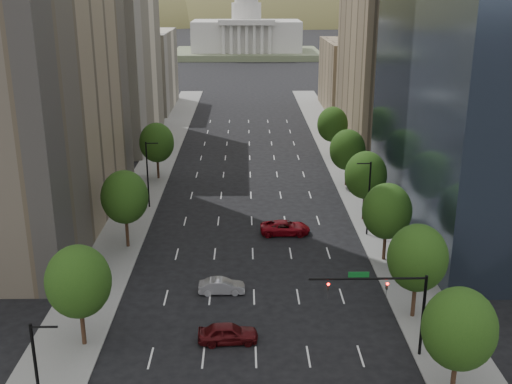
{
  "coord_description": "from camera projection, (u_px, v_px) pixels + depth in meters",
  "views": [
    {
      "loc": [
        -0.75,
        -12.36,
        27.92
      ],
      "look_at": [
        0.32,
        47.4,
        8.0
      ],
      "focal_mm": 43.46,
      "sensor_mm": 36.0,
      "label": 1
    }
  ],
  "objects": [
    {
      "name": "car_silver",
      "position": [
        222.0,
        286.0,
        59.02
      ],
      "size": [
        4.44,
        1.63,
        1.45
      ],
      "primitive_type": "imported",
      "rotation": [
        0.0,
        0.0,
        1.59
      ],
      "color": "#9F9EA4",
      "rests_on": "ground"
    },
    {
      "name": "streetlight_ls",
      "position": [
        39.0,
        384.0,
        37.78
      ],
      "size": [
        1.7,
        0.2,
        9.0
      ],
      "color": "black",
      "rests_on": "ground"
    },
    {
      "name": "tree_right_1",
      "position": [
        418.0,
        258.0,
        53.13
      ],
      "size": [
        5.2,
        5.2,
        8.75
      ],
      "color": "#382316",
      "rests_on": "ground"
    },
    {
      "name": "midrise_cream_left",
      "position": [
        111.0,
        46.0,
        112.31
      ],
      "size": [
        14.0,
        30.0,
        35.0
      ],
      "primitive_type": "cube",
      "color": "beige",
      "rests_on": "ground"
    },
    {
      "name": "traffic_signal",
      "position": [
        393.0,
        298.0,
        47.56
      ],
      "size": [
        9.12,
        0.4,
        7.38
      ],
      "color": "black",
      "rests_on": "ground"
    },
    {
      "name": "tree_right_0",
      "position": [
        459.0,
        329.0,
        42.81
      ],
      "size": [
        5.2,
        5.2,
        8.39
      ],
      "color": "#382316",
      "rests_on": "ground"
    },
    {
      "name": "streetlight_ln",
      "position": [
        148.0,
        173.0,
        80.46
      ],
      "size": [
        1.7,
        0.2,
        9.0
      ],
      "color": "black",
      "rests_on": "ground"
    },
    {
      "name": "parking_tan_right",
      "position": [
        388.0,
        62.0,
        111.1
      ],
      "size": [
        14.0,
        30.0,
        30.0
      ],
      "primitive_type": "cube",
      "color": "#8C7759",
      "rests_on": "ground"
    },
    {
      "name": "tree_right_3",
      "position": [
        366.0,
        175.0,
        75.85
      ],
      "size": [
        5.2,
        5.2,
        8.89
      ],
      "color": "#382316",
      "rests_on": "ground"
    },
    {
      "name": "tree_left_0",
      "position": [
        78.0,
        282.0,
        48.87
      ],
      "size": [
        5.2,
        5.2,
        8.75
      ],
      "color": "#382316",
      "rests_on": "ground"
    },
    {
      "name": "car_red_far",
      "position": [
        285.0,
        228.0,
        73.11
      ],
      "size": [
        5.94,
        2.83,
        1.64
      ],
      "primitive_type": "imported",
      "rotation": [
        0.0,
        0.0,
        1.59
      ],
      "color": "maroon",
      "rests_on": "ground"
    },
    {
      "name": "streetlight_rn",
      "position": [
        368.0,
        196.0,
        71.43
      ],
      "size": [
        1.7,
        0.2,
        9.0
      ],
      "color": "black",
      "rests_on": "ground"
    },
    {
      "name": "tree_left_1",
      "position": [
        125.0,
        197.0,
        67.77
      ],
      "size": [
        5.2,
        5.2,
        8.97
      ],
      "color": "#382316",
      "rests_on": "ground"
    },
    {
      "name": "foothills",
      "position": [
        281.0,
        57.0,
        601.65
      ],
      "size": [
        720.0,
        413.0,
        263.0
      ],
      "color": "olive",
      "rests_on": "ground"
    },
    {
      "name": "tree_right_4",
      "position": [
        347.0,
        150.0,
        89.27
      ],
      "size": [
        5.2,
        5.2,
        8.46
      ],
      "color": "#382316",
      "rests_on": "ground"
    },
    {
      "name": "capitol",
      "position": [
        246.0,
        35.0,
        254.71
      ],
      "size": [
        60.0,
        40.0,
        35.2
      ],
      "color": "#596647",
      "rests_on": "ground"
    },
    {
      "name": "car_maroon",
      "position": [
        228.0,
        333.0,
        50.83
      ],
      "size": [
        5.05,
        2.29,
        1.68
      ],
      "primitive_type": "imported",
      "rotation": [
        0.0,
        0.0,
        1.63
      ],
      "color": "#430B0D",
      "rests_on": "ground"
    },
    {
      "name": "tree_left_2",
      "position": [
        157.0,
        143.0,
        92.52
      ],
      "size": [
        5.2,
        5.2,
        8.68
      ],
      "color": "#382316",
      "rests_on": "ground"
    },
    {
      "name": "sidewalk_left",
      "position": [
        128.0,
        221.0,
        77.19
      ],
      "size": [
        6.0,
        200.0,
        0.15
      ],
      "primitive_type": "cube",
      "color": "slate",
      "rests_on": "ground"
    },
    {
      "name": "sidewalk_right",
      "position": [
        375.0,
        219.0,
        77.72
      ],
      "size": [
        6.0,
        200.0,
        0.15
      ],
      "primitive_type": "cube",
      "color": "slate",
      "rests_on": "ground"
    },
    {
      "name": "filler_right",
      "position": [
        355.0,
        76.0,
        144.62
      ],
      "size": [
        14.0,
        26.0,
        16.0
      ],
      "primitive_type": "cube",
      "color": "#8C7759",
      "rests_on": "ground"
    },
    {
      "name": "filler_left",
      "position": [
        142.0,
        70.0,
        146.3
      ],
      "size": [
        14.0,
        26.0,
        18.0
      ],
      "primitive_type": "cube",
      "color": "beige",
      "rests_on": "ground"
    },
    {
      "name": "tree_right_2",
      "position": [
        387.0,
        211.0,
        64.56
      ],
      "size": [
        5.2,
        5.2,
        8.61
      ],
      "color": "#382316",
      "rests_on": "ground"
    },
    {
      "name": "tree_right_5",
      "position": [
        333.0,
        124.0,
        104.36
      ],
      "size": [
        5.2,
        5.2,
        8.75
      ],
      "color": "#382316",
      "rests_on": "ground"
    }
  ]
}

